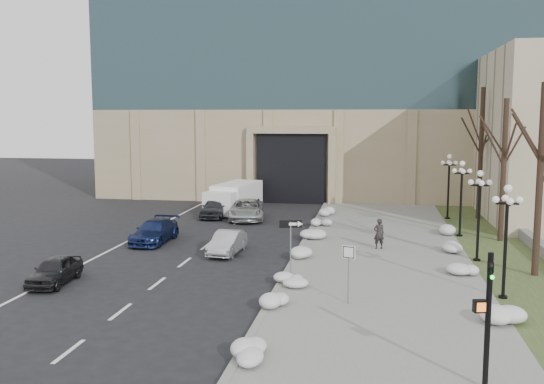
{
  "coord_description": "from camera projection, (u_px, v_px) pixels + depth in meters",
  "views": [
    {
      "loc": [
        3.02,
        -19.2,
        7.49
      ],
      "look_at": [
        -2.28,
        11.96,
        3.5
      ],
      "focal_mm": 40.0,
      "sensor_mm": 36.0,
      "label": 1
    }
  ],
  "objects": [
    {
      "name": "car_e",
      "position": [
        215.0,
        208.0,
        44.89
      ],
      "size": [
        1.84,
        4.24,
        1.42
      ],
      "primitive_type": "imported",
      "rotation": [
        0.0,
        0.0,
        0.04
      ],
      "color": "#2C2C31",
      "rests_on": "ground"
    },
    {
      "name": "snow_clump_e",
      "position": [
        314.0,
        236.0,
        36.32
      ],
      "size": [
        1.1,
        1.6,
        0.36
      ],
      "primitive_type": "ellipsoid",
      "color": "silver",
      "rests_on": "sidewalk"
    },
    {
      "name": "car_d",
      "position": [
        247.0,
        210.0,
        43.9
      ],
      "size": [
        3.3,
        5.59,
        1.46
      ],
      "primitive_type": "imported",
      "rotation": [
        0.0,
        0.0,
        0.17
      ],
      "color": "#B3B3B3",
      "rests_on": "ground"
    },
    {
      "name": "snow_clump_c",
      "position": [
        289.0,
        281.0,
        26.57
      ],
      "size": [
        1.1,
        1.6,
        0.36
      ],
      "primitive_type": "ellipsoid",
      "color": "silver",
      "rests_on": "sidewalk"
    },
    {
      "name": "curb",
      "position": [
        300.0,
        248.0,
        34.07
      ],
      "size": [
        0.3,
        40.0,
        0.14
      ],
      "primitive_type": "cube",
      "color": "gray",
      "rests_on": "ground"
    },
    {
      "name": "car_c",
      "position": [
        155.0,
        231.0,
        35.94
      ],
      "size": [
        1.94,
        4.62,
        1.33
      ],
      "primitive_type": "imported",
      "rotation": [
        0.0,
        0.0,
        -0.01
      ],
      "color": "#16214E",
      "rests_on": "ground"
    },
    {
      "name": "snow_clump_b",
      "position": [
        278.0,
        304.0,
        23.27
      ],
      "size": [
        1.1,
        1.6,
        0.36
      ],
      "primitive_type": "ellipsoid",
      "color": "silver",
      "rests_on": "sidewalk"
    },
    {
      "name": "car_a",
      "position": [
        55.0,
        270.0,
        27.08
      ],
      "size": [
        1.74,
        3.72,
        1.23
      ],
      "primitive_type": "imported",
      "rotation": [
        0.0,
        0.0,
        0.08
      ],
      "color": "black",
      "rests_on": "ground"
    },
    {
      "name": "grass_strip",
      "position": [
        505.0,
        256.0,
        32.25
      ],
      "size": [
        4.0,
        40.0,
        0.1
      ],
      "primitive_type": "cube",
      "color": "#394522",
      "rests_on": "ground"
    },
    {
      "name": "stone_wall",
      "position": [
        536.0,
        244.0,
        33.83
      ],
      "size": [
        0.5,
        30.0,
        0.7
      ],
      "primitive_type": "cube",
      "color": "gray",
      "rests_on": "ground"
    },
    {
      "name": "snow_clump_g",
      "position": [
        324.0,
        213.0,
        45.06
      ],
      "size": [
        1.1,
        1.6,
        0.36
      ],
      "primitive_type": "ellipsoid",
      "color": "silver",
      "rests_on": "sidewalk"
    },
    {
      "name": "snow_clump_i",
      "position": [
        468.0,
        271.0,
        28.2
      ],
      "size": [
        1.1,
        1.6,
        0.36
      ],
      "primitive_type": "ellipsoid",
      "color": "silver",
      "rests_on": "sidewalk"
    },
    {
      "name": "tree_far",
      "position": [
        481.0,
        135.0,
        43.14
      ],
      "size": [
        3.2,
        3.2,
        9.5
      ],
      "color": "black",
      "rests_on": "ground"
    },
    {
      "name": "pedestrian",
      "position": [
        379.0,
        234.0,
        33.69
      ],
      "size": [
        0.72,
        0.59,
        1.7
      ],
      "primitive_type": "imported",
      "rotation": [
        0.0,
        0.0,
        3.48
      ],
      "color": "black",
      "rests_on": "sidewalk"
    },
    {
      "name": "tree_near",
      "position": [
        541.0,
        152.0,
        27.53
      ],
      "size": [
        3.2,
        3.2,
        9.0
      ],
      "color": "black",
      "rests_on": "ground"
    },
    {
      "name": "keep_sign",
      "position": [
        349.0,
        262.0,
        23.69
      ],
      "size": [
        0.52,
        0.19,
        2.45
      ],
      "rotation": [
        0.0,
        0.0,
        -0.28
      ],
      "color": "slate",
      "rests_on": "ground"
    },
    {
      "name": "snow_clump_j",
      "position": [
        458.0,
        248.0,
        33.03
      ],
      "size": [
        1.1,
        1.6,
        0.36
      ],
      "primitive_type": "ellipsoid",
      "color": "silver",
      "rests_on": "sidewalk"
    },
    {
      "name": "snow_clump_f",
      "position": [
        321.0,
        224.0,
        40.56
      ],
      "size": [
        1.1,
        1.6,
        0.36
      ],
      "primitive_type": "ellipsoid",
      "color": "silver",
      "rests_on": "sidewalk"
    },
    {
      "name": "snow_clump_d",
      "position": [
        301.0,
        255.0,
        31.47
      ],
      "size": [
        1.1,
        1.6,
        0.36
      ],
      "primitive_type": "ellipsoid",
      "color": "silver",
      "rests_on": "sidewalk"
    },
    {
      "name": "ground",
      "position": [
        279.0,
        341.0,
        20.22
      ],
      "size": [
        160.0,
        160.0,
        0.0
      ],
      "primitive_type": "plane",
      "color": "black",
      "rests_on": "ground"
    },
    {
      "name": "office_tower",
      "position": [
        327.0,
        6.0,
        60.87
      ],
      "size": [
        40.0,
        24.7,
        36.0
      ],
      "color": "tan",
      "rests_on": "ground"
    },
    {
      "name": "snow_clump_h",
      "position": [
        502.0,
        317.0,
        21.71
      ],
      "size": [
        1.1,
        1.6,
        0.36
      ],
      "primitive_type": "ellipsoid",
      "color": "silver",
      "rests_on": "sidewalk"
    },
    {
      "name": "sidewalk",
      "position": [
        381.0,
        252.0,
        33.33
      ],
      "size": [
        9.0,
        40.0,
        0.12
      ],
      "primitive_type": "cube",
      "color": "gray",
      "rests_on": "ground"
    },
    {
      "name": "snow_clump_a",
      "position": [
        249.0,
        352.0,
        18.5
      ],
      "size": [
        1.1,
        1.6,
        0.36
      ],
      "primitive_type": "ellipsoid",
      "color": "silver",
      "rests_on": "sidewalk"
    },
    {
      "name": "lamppost_b",
      "position": [
        479.0,
        203.0,
        30.68
      ],
      "size": [
        1.18,
        1.18,
        4.76
      ],
      "color": "black",
      "rests_on": "ground"
    },
    {
      "name": "lamppost_a",
      "position": [
        506.0,
        226.0,
        24.33
      ],
      "size": [
        1.18,
        1.18,
        4.76
      ],
      "color": "black",
      "rests_on": "ground"
    },
    {
      "name": "box_truck",
      "position": [
        234.0,
        198.0,
        47.74
      ],
      "size": [
        3.39,
        7.11,
        2.17
      ],
      "rotation": [
        0.0,
        0.0,
        -0.16
      ],
      "color": "silver",
      "rests_on": "ground"
    },
    {
      "name": "traffic_signal",
      "position": [
        486.0,
        324.0,
        16.26
      ],
      "size": [
        0.67,
        0.88,
        3.89
      ],
      "rotation": [
        0.0,
        0.0,
        0.25
      ],
      "color": "black",
      "rests_on": "ground"
    },
    {
      "name": "lamppost_d",
      "position": [
        449.0,
        178.0,
        43.4
      ],
      "size": [
        1.18,
        1.18,
        4.76
      ],
      "color": "black",
      "rests_on": "ground"
    },
    {
      "name": "tree_mid",
      "position": [
        504.0,
        150.0,
        35.39
      ],
      "size": [
        3.2,
        3.2,
        8.5
      ],
      "color": "black",
      "rests_on": "ground"
    },
    {
      "name": "car_b",
      "position": [
        227.0,
        243.0,
        32.97
      ],
      "size": [
        1.5,
        3.82,
        1.24
      ],
      "primitive_type": "imported",
      "rotation": [
        0.0,
        0.0,
        -0.05
      ],
      "color": "#ADAFB5",
      "rests_on": "ground"
    },
    {
      "name": "one_way_sign",
      "position": [
        295.0,
        231.0,
        27.1
      ],
      "size": [
        1.07,
        0.37,
        2.85
      ],
      "rotation": [
        0.0,
        0.0,
        0.24
      ],
      "color": "slate",
      "rests_on": "ground"
    },
    {
      "name": "lamppost_c",
      "position": [
        461.0,
        188.0,
        37.04
      ],
      "size": [
        1.18,
        1.18,
        4.76
      ],
      "color": "black",
      "rests_on": "ground"
    },
    {
      "name": "snow_clump_k",
      "position": [
        447.0,
        231.0,
        37.95
      ],
      "size": [
        1.1,
        1.6,
        0.36
      ],
      "primitive_type": "ellipsoid",
      "color": "silver",
      "rests_on": "sidewalk"
    }
  ]
}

